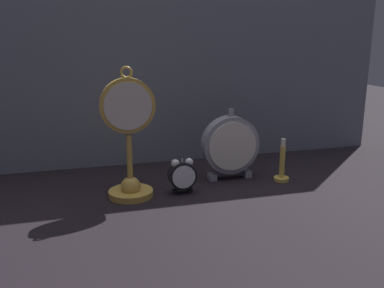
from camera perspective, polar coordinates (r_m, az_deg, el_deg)
ground_plane at (r=1.10m, az=1.14°, el=-6.91°), size 4.00×4.00×0.00m
fabric_backdrop_drape at (r=1.34m, az=-2.90°, el=11.01°), size 1.43×0.01×0.64m
pocket_watch_on_stand at (r=1.07m, az=-8.38°, el=-0.33°), size 0.13×0.11×0.33m
alarm_clock_twin_bell at (r=1.10m, az=-1.29°, el=-4.05°), size 0.07×0.03×0.09m
mantel_clock_silver at (r=1.20m, az=5.14°, el=-0.16°), size 0.16×0.04×0.20m
brass_candlestick at (r=1.22m, az=11.89°, el=-3.12°), size 0.04×0.04×0.12m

